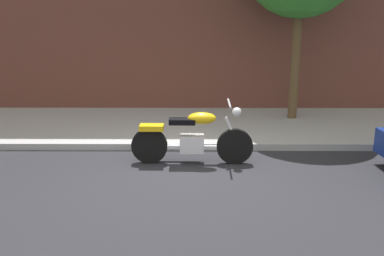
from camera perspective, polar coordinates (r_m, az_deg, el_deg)
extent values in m
plane|color=#28282D|center=(7.71, -1.43, -5.92)|extent=(60.00, 60.00, 0.00)
cube|color=#A8A8A8|center=(10.44, -0.95, 0.26)|extent=(22.67, 3.31, 0.14)
cylinder|color=black|center=(8.09, 5.62, -2.41)|extent=(0.67, 0.12, 0.67)
cylinder|color=black|center=(8.13, -5.60, -2.34)|extent=(0.67, 0.12, 0.67)
cube|color=silver|center=(8.06, 0.00, -2.05)|extent=(0.44, 0.29, 0.32)
cube|color=silver|center=(8.08, 0.00, -2.52)|extent=(1.43, 0.10, 0.06)
ellipsoid|color=yellow|center=(7.92, 1.30, 1.30)|extent=(0.52, 0.27, 0.22)
cube|color=black|center=(7.94, -1.30, 0.89)|extent=(0.48, 0.25, 0.10)
cube|color=yellow|center=(8.02, -5.31, 0.08)|extent=(0.44, 0.25, 0.10)
cylinder|color=silver|center=(8.01, 5.25, -0.50)|extent=(0.27, 0.05, 0.58)
cylinder|color=silver|center=(7.87, 4.90, 3.25)|extent=(0.05, 0.70, 0.04)
sphere|color=silver|center=(7.92, 5.89, 2.11)|extent=(0.17, 0.17, 0.17)
cylinder|color=silver|center=(8.25, -1.71, -2.36)|extent=(0.80, 0.10, 0.09)
cylinder|color=brown|center=(10.98, 13.40, 8.72)|extent=(0.22, 0.22, 3.19)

